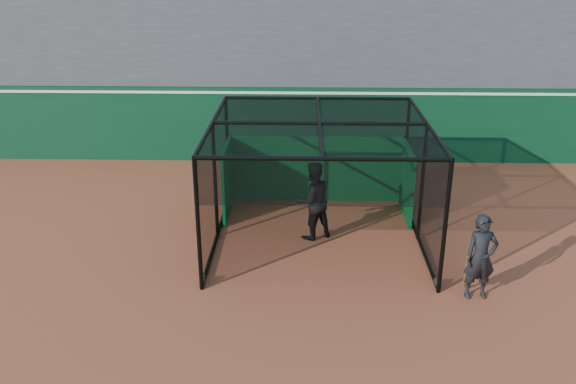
{
  "coord_description": "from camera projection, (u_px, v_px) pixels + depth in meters",
  "views": [
    {
      "loc": [
        0.47,
        -11.25,
        6.73
      ],
      "look_at": [
        0.13,
        2.0,
        1.4
      ],
      "focal_mm": 38.0,
      "sensor_mm": 36.0,
      "label": 1
    }
  ],
  "objects": [
    {
      "name": "batting_cage",
      "position": [
        318.0,
        182.0,
        14.69
      ],
      "size": [
        5.08,
        5.17,
        2.94
      ],
      "color": "black",
      "rests_on": "ground"
    },
    {
      "name": "grandstand",
      "position": [
        292.0,
        13.0,
        22.67
      ],
      "size": [
        50.0,
        7.85,
        8.95
      ],
      "color": "#4C4C4F",
      "rests_on": "ground"
    },
    {
      "name": "batter",
      "position": [
        313.0,
        201.0,
        14.88
      ],
      "size": [
        1.2,
        1.12,
        1.97
      ],
      "primitive_type": "imported",
      "rotation": [
        0.0,
        0.0,
        3.65
      ],
      "color": "black",
      "rests_on": "ground"
    },
    {
      "name": "on_deck_player",
      "position": [
        481.0,
        257.0,
        12.31
      ],
      "size": [
        0.71,
        0.51,
        1.82
      ],
      "color": "black",
      "rests_on": "ground"
    },
    {
      "name": "outfield_wall",
      "position": [
        289.0,
        123.0,
        20.36
      ],
      "size": [
        50.0,
        0.5,
        2.5
      ],
      "color": "#0A381D",
      "rests_on": "ground"
    },
    {
      "name": "ground",
      "position": [
        280.0,
        288.0,
        12.96
      ],
      "size": [
        120.0,
        120.0,
        0.0
      ],
      "primitive_type": "plane",
      "color": "brown",
      "rests_on": "ground"
    }
  ]
}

